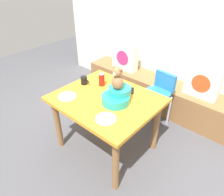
# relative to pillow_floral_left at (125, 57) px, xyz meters

# --- Properties ---
(ground_plane) EXTENTS (8.00, 8.00, 0.00)m
(ground_plane) POSITION_rel_pillow_floral_left_xyz_m (0.67, -1.19, -0.68)
(ground_plane) COLOR #4C4C51
(back_wall) EXTENTS (4.40, 0.10, 2.60)m
(back_wall) POSITION_rel_pillow_floral_left_xyz_m (0.67, 0.29, 0.62)
(back_wall) COLOR silver
(back_wall) RESTS_ON ground_plane
(window_bench) EXTENTS (2.60, 0.44, 0.46)m
(window_bench) POSITION_rel_pillow_floral_left_xyz_m (0.67, 0.02, -0.45)
(window_bench) COLOR olive
(window_bench) RESTS_ON ground_plane
(pillow_floral_left) EXTENTS (0.44, 0.15, 0.44)m
(pillow_floral_left) POSITION_rel_pillow_floral_left_xyz_m (0.00, 0.00, 0.00)
(pillow_floral_left) COLOR white
(pillow_floral_left) RESTS_ON window_bench
(pillow_floral_right) EXTENTS (0.44, 0.15, 0.44)m
(pillow_floral_right) POSITION_rel_pillow_floral_left_xyz_m (1.30, 0.00, 0.00)
(pillow_floral_right) COLOR white
(pillow_floral_right) RESTS_ON window_bench
(dining_table) EXTENTS (1.10, 0.93, 0.74)m
(dining_table) POSITION_rel_pillow_floral_left_xyz_m (0.67, -1.19, -0.05)
(dining_table) COLOR orange
(dining_table) RESTS_ON ground_plane
(highchair) EXTENTS (0.35, 0.47, 0.79)m
(highchair) POSITION_rel_pillow_floral_left_xyz_m (0.90, -0.42, -0.16)
(highchair) COLOR #2672B2
(highchair) RESTS_ON ground_plane
(infant_seat_teal) EXTENTS (0.30, 0.33, 0.16)m
(infant_seat_teal) POSITION_rel_pillow_floral_left_xyz_m (0.81, -1.17, 0.13)
(infant_seat_teal) COLOR teal
(infant_seat_teal) RESTS_ON dining_table
(teddy_bear) EXTENTS (0.13, 0.12, 0.25)m
(teddy_bear) POSITION_rel_pillow_floral_left_xyz_m (0.81, -1.17, 0.34)
(teddy_bear) COLOR #966741
(teddy_bear) RESTS_ON infant_seat_teal
(ketchup_bottle) EXTENTS (0.07, 0.07, 0.18)m
(ketchup_bottle) POSITION_rel_pillow_floral_left_xyz_m (0.44, -1.02, 0.15)
(ketchup_bottle) COLOR red
(ketchup_bottle) RESTS_ON dining_table
(coffee_mug) EXTENTS (0.12, 0.08, 0.09)m
(coffee_mug) POSITION_rel_pillow_floral_left_xyz_m (0.26, -1.14, 0.11)
(coffee_mug) COLOR black
(coffee_mug) RESTS_ON dining_table
(dinner_plate_near) EXTENTS (0.20, 0.20, 0.01)m
(dinner_plate_near) POSITION_rel_pillow_floral_left_xyz_m (0.33, -1.46, 0.07)
(dinner_plate_near) COLOR white
(dinner_plate_near) RESTS_ON dining_table
(dinner_plate_far) EXTENTS (0.20, 0.20, 0.01)m
(dinner_plate_far) POSITION_rel_pillow_floral_left_xyz_m (0.92, -1.46, 0.07)
(dinner_plate_far) COLOR white
(dinner_plate_far) RESTS_ON dining_table
(cell_phone) EXTENTS (0.14, 0.16, 0.01)m
(cell_phone) POSITION_rel_pillow_floral_left_xyz_m (0.79, -0.89, 0.06)
(cell_phone) COLOR black
(cell_phone) RESTS_ON dining_table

